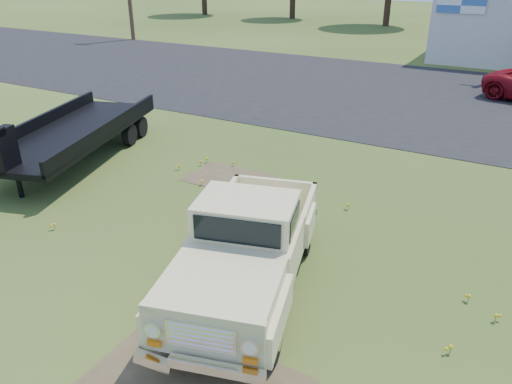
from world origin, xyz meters
TOP-DOWN VIEW (x-y plane):
  - ground at (0.00, 0.00)m, footprint 140.00×140.00m
  - asphalt_lot at (0.00, 15.00)m, footprint 90.00×14.00m
  - dirt_patch_b at (-2.00, 3.50)m, footprint 2.20×1.60m
  - vintage_pickup_truck at (1.03, -0.66)m, footprint 3.24×5.41m
  - flatbed_trailer at (-6.71, 2.49)m, footprint 4.38×7.46m

SIDE VIEW (x-z plane):
  - ground at x=0.00m, z-range 0.00..0.00m
  - asphalt_lot at x=0.00m, z-range -0.01..0.01m
  - dirt_patch_b at x=-2.00m, z-range -0.01..0.01m
  - vintage_pickup_truck at x=1.03m, z-range 0.00..1.84m
  - flatbed_trailer at x=-6.71m, z-range 0.00..1.93m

